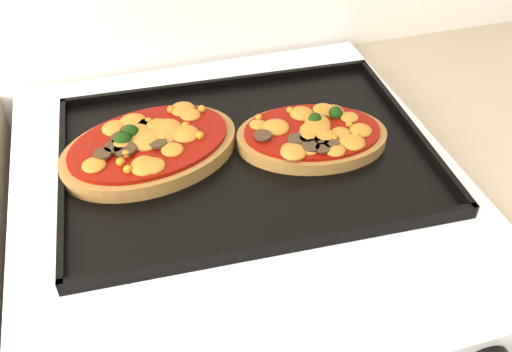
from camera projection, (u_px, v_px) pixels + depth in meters
name	position (u px, v px, depth m)	size (l,w,h in m)	color
baking_tray	(246.00, 152.00, 0.78)	(0.49, 0.37, 0.02)	black
pizza_left	(150.00, 146.00, 0.77)	(0.24, 0.17, 0.04)	brown
pizza_right	(312.00, 135.00, 0.79)	(0.21, 0.14, 0.03)	brown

